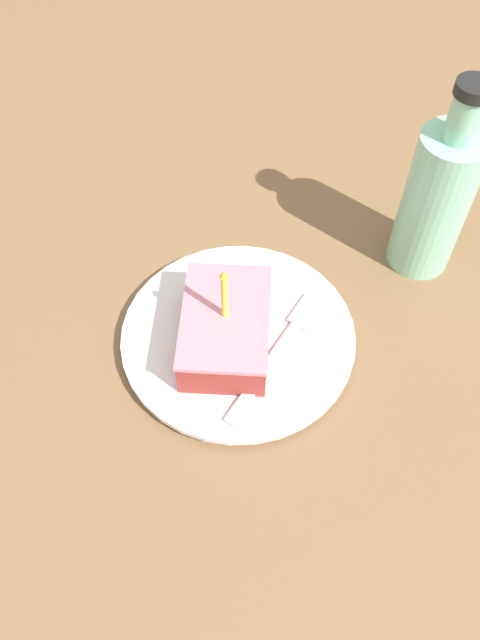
{
  "coord_description": "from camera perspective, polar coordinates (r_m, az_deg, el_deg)",
  "views": [
    {
      "loc": [
        -0.0,
        -0.37,
        0.58
      ],
      "look_at": [
        -0.03,
        0.01,
        0.04
      ],
      "focal_mm": 35.0,
      "sensor_mm": 36.0,
      "label": 1
    }
  ],
  "objects": [
    {
      "name": "cake_slice",
      "position": [
        0.66,
        -1.14,
        -0.66
      ],
      "size": [
        0.09,
        0.14,
        0.12
      ],
      "color": "#99332D",
      "rests_on": "plate"
    },
    {
      "name": "fork",
      "position": [
        0.67,
        3.96,
        -2.52
      ],
      "size": [
        0.1,
        0.17,
        0.0
      ],
      "color": "#B2B2B7",
      "rests_on": "plate"
    },
    {
      "name": "bottle",
      "position": [
        0.74,
        17.69,
        10.55
      ],
      "size": [
        0.07,
        0.07,
        0.24
      ],
      "color": "#8CD1B2",
      "rests_on": "ground_plane"
    },
    {
      "name": "plate",
      "position": [
        0.69,
        0.0,
        -1.54
      ],
      "size": [
        0.26,
        0.26,
        0.02
      ],
      "color": "silver",
      "rests_on": "ground_plane"
    },
    {
      "name": "ground_plane",
      "position": [
        0.71,
        1.97,
        -3.76
      ],
      "size": [
        2.4,
        2.4,
        0.04
      ],
      "color": "brown",
      "rests_on": "ground"
    }
  ]
}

